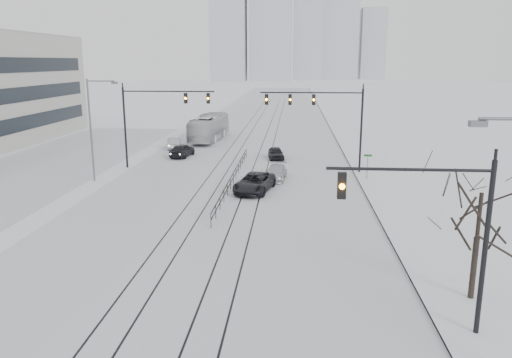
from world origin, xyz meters
name	(u,v)px	position (x,y,z in m)	size (l,w,h in m)	color
road	(258,135)	(0.00, 60.00, 0.01)	(22.00, 260.00, 0.02)	silver
sidewalk_east	(351,135)	(13.50, 60.00, 0.08)	(5.00, 260.00, 0.16)	silver
curb	(334,135)	(11.05, 60.00, 0.06)	(0.10, 260.00, 0.12)	gray
parking_strip	(41,168)	(-20.00, 35.00, 0.01)	(14.00, 60.00, 0.03)	silver
tram_rails	(245,161)	(0.00, 40.00, 0.02)	(5.30, 180.00, 0.01)	black
skyline	(295,23)	(5.02, 273.63, 30.65)	(96.00, 48.00, 72.00)	#A5ABB5
traffic_mast_near	(443,224)	(10.79, 6.00, 4.56)	(6.10, 0.37, 7.00)	black
traffic_mast_ne	(326,113)	(8.15, 34.99, 5.76)	(9.60, 0.37, 8.00)	black
traffic_mast_nw	(154,112)	(-8.52, 36.00, 5.57)	(9.10, 0.37, 8.00)	black
street_light_west	(94,123)	(-12.20, 30.00, 5.21)	(2.73, 0.25, 9.00)	#595B60
bare_tree	(481,204)	(13.20, 9.00, 4.49)	(4.40, 4.40, 6.10)	black
median_fence	(233,178)	(0.00, 30.00, 0.53)	(0.06, 24.00, 1.00)	black
street_sign	(368,163)	(11.80, 32.00, 1.61)	(0.70, 0.06, 2.40)	#595B60
sedan_sb_inner	(182,150)	(-7.20, 41.99, 0.75)	(1.77, 4.39, 1.50)	black
sedan_sb_outer	(174,143)	(-9.37, 47.30, 0.69)	(1.45, 4.16, 1.37)	#9D9FA5
sedan_nb_front	(254,183)	(2.06, 27.33, 0.75)	(2.50, 5.42, 1.51)	black
sedan_nb_right	(276,173)	(3.64, 31.86, 0.63)	(1.76, 4.32, 1.25)	#B1B6B9
sedan_nb_far	(276,153)	(3.30, 41.57, 0.64)	(1.52, 3.77, 1.29)	black
box_truck	(209,128)	(-6.16, 54.04, 1.70)	(2.86, 12.24, 3.41)	#B6B8BA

